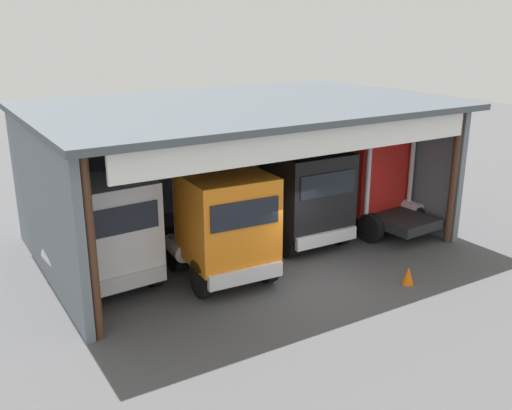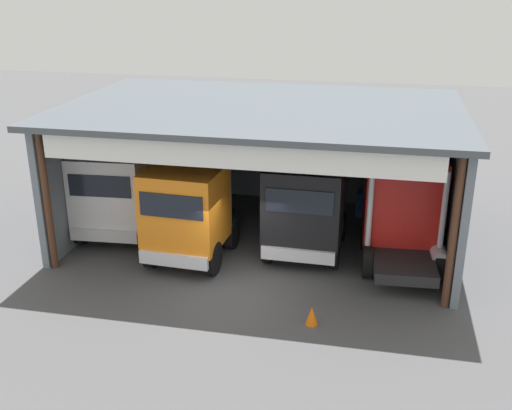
{
  "view_description": "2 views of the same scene",
  "coord_description": "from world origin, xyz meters",
  "px_view_note": "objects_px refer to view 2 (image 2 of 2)",
  "views": [
    {
      "loc": [
        -9.67,
        -12.87,
        7.66
      ],
      "look_at": [
        0.0,
        3.0,
        1.69
      ],
      "focal_mm": 40.47,
      "sensor_mm": 36.0,
      "label": 1
    },
    {
      "loc": [
        4.07,
        -16.55,
        9.33
      ],
      "look_at": [
        0.0,
        3.0,
        1.69
      ],
      "focal_mm": 42.61,
      "sensor_mm": 36.0,
      "label": 2
    }
  ],
  "objects_px": {
    "oil_drum": "(195,190)",
    "traffic_cone": "(312,316)",
    "tool_cart": "(367,204)",
    "truck_black_center_left_bay": "(305,208)",
    "truck_orange_left_bay": "(188,213)",
    "truck_red_center_bay": "(403,206)",
    "truck_white_center_right_bay": "(115,193)"
  },
  "relations": [
    {
      "from": "truck_red_center_bay",
      "to": "traffic_cone",
      "type": "xyz_separation_m",
      "value": [
        -2.46,
        -4.82,
        -1.71
      ]
    },
    {
      "from": "truck_black_center_left_bay",
      "to": "truck_orange_left_bay",
      "type": "bearing_deg",
      "value": 19.57
    },
    {
      "from": "truck_black_center_left_bay",
      "to": "truck_red_center_bay",
      "type": "xyz_separation_m",
      "value": [
        3.29,
        0.36,
        0.2
      ]
    },
    {
      "from": "truck_white_center_right_bay",
      "to": "traffic_cone",
      "type": "height_order",
      "value": "truck_white_center_right_bay"
    },
    {
      "from": "truck_orange_left_bay",
      "to": "truck_red_center_bay",
      "type": "distance_m",
      "value": 7.27
    },
    {
      "from": "truck_white_center_right_bay",
      "to": "truck_black_center_left_bay",
      "type": "bearing_deg",
      "value": 175.54
    },
    {
      "from": "oil_drum",
      "to": "tool_cart",
      "type": "bearing_deg",
      "value": -2.3
    },
    {
      "from": "truck_red_center_bay",
      "to": "tool_cart",
      "type": "distance_m",
      "value": 4.37
    },
    {
      "from": "truck_black_center_left_bay",
      "to": "traffic_cone",
      "type": "bearing_deg",
      "value": 101.5
    },
    {
      "from": "truck_red_center_bay",
      "to": "truck_orange_left_bay",
      "type": "bearing_deg",
      "value": -170.62
    },
    {
      "from": "tool_cart",
      "to": "truck_black_center_left_bay",
      "type": "bearing_deg",
      "value": -115.67
    },
    {
      "from": "truck_black_center_left_bay",
      "to": "truck_red_center_bay",
      "type": "bearing_deg",
      "value": -172.73
    },
    {
      "from": "truck_black_center_left_bay",
      "to": "tool_cart",
      "type": "relative_size",
      "value": 4.96
    },
    {
      "from": "truck_black_center_left_bay",
      "to": "oil_drum",
      "type": "height_order",
      "value": "truck_black_center_left_bay"
    },
    {
      "from": "truck_orange_left_bay",
      "to": "traffic_cone",
      "type": "xyz_separation_m",
      "value": [
        4.62,
        -3.18,
        -1.52
      ]
    },
    {
      "from": "truck_orange_left_bay",
      "to": "truck_red_center_bay",
      "type": "height_order",
      "value": "truck_red_center_bay"
    },
    {
      "from": "truck_orange_left_bay",
      "to": "traffic_cone",
      "type": "height_order",
      "value": "truck_orange_left_bay"
    },
    {
      "from": "truck_red_center_bay",
      "to": "truck_black_center_left_bay",
      "type": "bearing_deg",
      "value": -177.37
    },
    {
      "from": "truck_black_center_left_bay",
      "to": "truck_white_center_right_bay",
      "type": "bearing_deg",
      "value": 0.19
    },
    {
      "from": "truck_orange_left_bay",
      "to": "tool_cart",
      "type": "distance_m",
      "value": 8.18
    },
    {
      "from": "truck_black_center_left_bay",
      "to": "oil_drum",
      "type": "distance_m",
      "value": 7.23
    },
    {
      "from": "truck_white_center_right_bay",
      "to": "tool_cart",
      "type": "xyz_separation_m",
      "value": [
        9.09,
        4.19,
        -1.29
      ]
    },
    {
      "from": "oil_drum",
      "to": "truck_black_center_left_bay",
      "type": "bearing_deg",
      "value": -40.26
    },
    {
      "from": "oil_drum",
      "to": "traffic_cone",
      "type": "distance_m",
      "value": 11.0
    },
    {
      "from": "truck_orange_left_bay",
      "to": "truck_black_center_left_bay",
      "type": "bearing_deg",
      "value": -158.26
    },
    {
      "from": "truck_white_center_right_bay",
      "to": "truck_red_center_bay",
      "type": "distance_m",
      "value": 10.32
    },
    {
      "from": "tool_cart",
      "to": "traffic_cone",
      "type": "height_order",
      "value": "tool_cart"
    },
    {
      "from": "truck_orange_left_bay",
      "to": "traffic_cone",
      "type": "distance_m",
      "value": 5.82
    },
    {
      "from": "truck_black_center_left_bay",
      "to": "tool_cart",
      "type": "bearing_deg",
      "value": -114.68
    },
    {
      "from": "tool_cart",
      "to": "truck_white_center_right_bay",
      "type": "bearing_deg",
      "value": -155.26
    },
    {
      "from": "truck_white_center_right_bay",
      "to": "truck_orange_left_bay",
      "type": "height_order",
      "value": "truck_white_center_right_bay"
    },
    {
      "from": "truck_red_center_bay",
      "to": "traffic_cone",
      "type": "distance_m",
      "value": 5.67
    }
  ]
}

